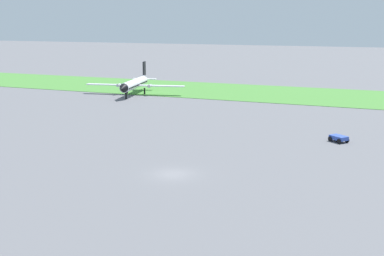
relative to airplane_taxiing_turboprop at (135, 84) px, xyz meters
name	(u,v)px	position (x,y,z in m)	size (l,w,h in m)	color
ground_plane	(173,174)	(33.38, -53.03, -2.56)	(600.00, 600.00, 0.00)	slate
grass_taxiway_strip	(290,94)	(33.38, 13.37, -2.52)	(360.00, 28.00, 0.08)	#478438
airplane_taxiing_turboprop	(135,84)	(0.00, 0.00, 0.00)	(23.19, 19.96, 7.01)	white
baggage_cart_midfield	(339,138)	(48.83, -30.45, -1.99)	(2.95, 2.84, 0.90)	#334FB2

